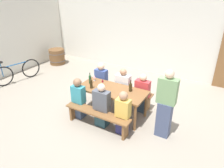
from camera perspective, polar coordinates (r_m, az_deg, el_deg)
ground_plane at (r=5.74m, az=0.00°, el=-8.13°), size 24.00×24.00×0.00m
back_wall at (r=8.08m, az=12.76°, el=13.74°), size 14.00×0.20×3.20m
tasting_table at (r=5.39m, az=0.00°, el=-2.25°), size 1.81×0.80×0.75m
bench_near at (r=5.05m, az=-4.06°, el=-8.65°), size 1.71×0.30×0.45m
bench_far at (r=6.09m, az=3.33°, el=-2.21°), size 1.71×0.30×0.45m
wine_bottle_0 at (r=5.38m, az=-5.75°, el=0.03°), size 0.07×0.07×0.33m
wine_bottle_1 at (r=5.23m, az=5.11°, el=-0.86°), size 0.08×0.08×0.31m
wine_bottle_2 at (r=5.66m, az=-6.06°, el=1.28°), size 0.07×0.07×0.31m
wine_glass_0 at (r=5.14m, az=-3.34°, el=-1.22°), size 0.08×0.08×0.17m
wine_glass_1 at (r=5.80m, az=-4.88°, el=2.00°), size 0.08×0.08×0.16m
wine_glass_2 at (r=5.57m, az=-2.61°, el=0.90°), size 0.06×0.06×0.16m
seated_guest_near_0 at (r=5.40m, az=-9.17°, el=-4.07°), size 0.33×0.24×1.11m
seated_guest_near_1 at (r=5.04m, az=-2.84°, el=-6.19°), size 0.41×0.24×1.14m
seated_guest_near_2 at (r=4.80m, az=3.01°, el=-8.12°), size 0.33×0.24×1.09m
seated_guest_far_0 at (r=6.18m, az=-2.96°, el=0.56°), size 0.36×0.24×1.18m
seated_guest_far_1 at (r=5.87m, az=2.99°, el=-1.27°), size 0.42×0.24×1.14m
seated_guest_far_2 at (r=5.66m, az=8.26°, el=-2.74°), size 0.39×0.24×1.11m
standing_host at (r=4.73m, az=14.53°, el=-5.78°), size 0.42×0.24×1.64m
wine_barrel at (r=9.51m, az=-14.90°, el=7.33°), size 0.69×0.69×0.66m
parked_bicycle_0 at (r=8.17m, az=-24.61°, el=3.09°), size 0.38×1.71×0.90m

